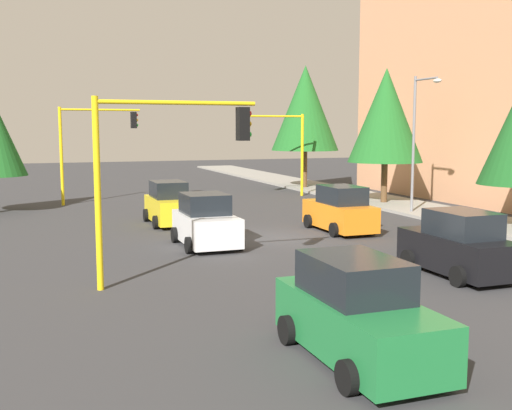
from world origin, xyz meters
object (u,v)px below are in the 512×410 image
Objects in this scene: traffic_signal_far_right at (93,136)px; tree_roadside_mid at (386,116)px; car_orange at (340,211)px; tree_roadside_far at (305,108)px; car_yellow at (169,205)px; car_white at (206,222)px; car_black at (458,246)px; street_lamp_curbside at (418,129)px; traffic_signal_far_left at (276,138)px; traffic_signal_near_right at (165,152)px; car_green at (357,314)px.

tree_roadside_mid reaches higher than traffic_signal_far_right.
tree_roadside_mid reaches higher than car_orange.
car_yellow is at bearing -44.40° from tree_roadside_far.
car_white is at bearing 10.01° from traffic_signal_far_right.
car_orange is 7.88m from car_yellow.
car_black and car_orange have the same top height.
street_lamp_curbside is 14.47m from tree_roadside_far.
street_lamp_curbside reaches higher than car_orange.
car_white is at bearing -33.77° from tree_roadside_far.
traffic_signal_far_left is 22.96m from traffic_signal_near_right.
traffic_signal_far_right is 1.38× the size of car_orange.
car_black is (21.92, -2.82, -2.88)m from traffic_signal_far_left.
car_yellow is (-12.92, -6.05, -0.00)m from car_black.
car_white is at bearing 1.51° from car_yellow.
car_orange is (13.53, 8.90, -3.07)m from traffic_signal_far_right.
car_black is at bearing -24.28° from tree_roadside_mid.
traffic_signal_far_right is 15.34m from car_white.
traffic_signal_far_left reaches higher than car_white.
traffic_signal_far_right reaches higher than traffic_signal_far_left.
traffic_signal_near_right is at bearing -26.20° from car_white.
car_orange is 1.05× the size of car_yellow.
traffic_signal_near_right is 17.68m from street_lamp_curbside.
tree_roadside_mid is at bearing 137.98° from car_orange.
car_green is 18.00m from car_yellow.
street_lamp_curbside is 7.59m from car_orange.
car_green is at bearing -37.29° from street_lamp_curbside.
traffic_signal_far_right is at bearing -175.25° from car_green.
car_black is at bearing -2.70° from car_orange.
car_green is (5.08, -6.26, 0.00)m from car_black.
tree_roadside_mid is (-4.39, 0.80, 0.77)m from street_lamp_curbside.
traffic_signal_near_right is 1.43× the size of car_white.
tree_roadside_far is at bearing 147.77° from traffic_signal_near_right.
car_orange is (13.53, -2.42, -2.88)m from traffic_signal_far_left.
car_green is at bearing -32.63° from tree_roadside_mid.
car_yellow is (-4.54, -6.44, -0.00)m from car_orange.
car_yellow is (12.99, -12.73, -4.92)m from tree_roadside_far.
traffic_signal_far_left is at bearing 169.85° from car_orange.
tree_roadside_mid reaches higher than car_yellow.
street_lamp_curbside is at bearing 55.09° from traffic_signal_far_right.
car_orange is at bearing -19.72° from tree_roadside_far.
tree_roadside_far reaches higher than car_black.
traffic_signal_far_left is 17.41m from car_white.
street_lamp_curbside is at bearing -1.19° from tree_roadside_far.
traffic_signal_near_right is 1.30× the size of car_orange.
traffic_signal_far_right is at bearing -164.71° from car_yellow.
car_green is (26.99, 2.24, -3.07)m from traffic_signal_far_right.
car_white and car_orange have the same top height.
tree_roadside_mid is (10.00, 0.50, -0.70)m from tree_roadside_far.
traffic_signal_far_left is at bearing 172.67° from car_black.
car_black is (21.92, 8.51, -3.07)m from traffic_signal_far_right.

